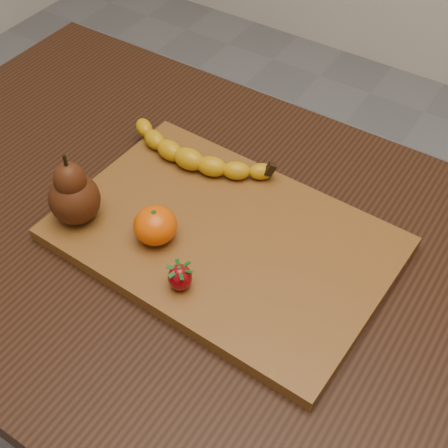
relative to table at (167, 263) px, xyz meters
The scene contains 7 objects.
ground 0.66m from the table, ahead, with size 3.50×3.50×0.00m, color slate.
table is the anchor object (origin of this frame).
cutting_board 0.15m from the table, ahead, with size 0.45×0.30×0.02m, color brown.
banana 0.17m from the table, 101.87° to the left, with size 0.21×0.06×0.03m, color #C59009, non-canonical shape.
pear 0.21m from the table, 141.10° to the right, with size 0.07×0.07×0.11m, color #441D0A, non-canonical shape.
mandarin 0.15m from the table, 60.24° to the right, with size 0.06×0.06×0.05m, color #DD4C02.
strawberry 0.20m from the table, 42.77° to the right, with size 0.03×0.03×0.04m, color maroon, non-canonical shape.
Camera 1 is at (0.41, -0.47, 1.41)m, focal length 50.00 mm.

